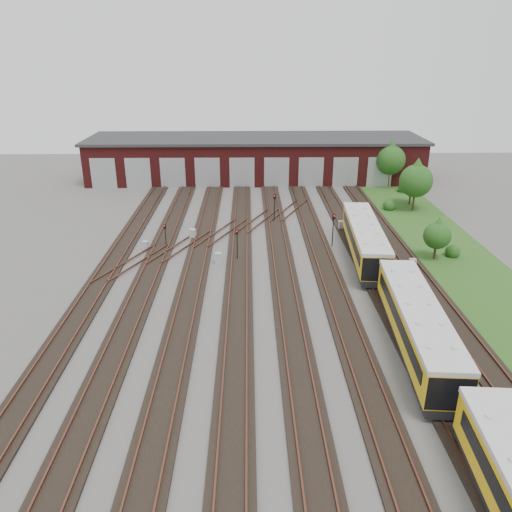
{
  "coord_description": "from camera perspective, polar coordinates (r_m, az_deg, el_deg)",
  "views": [
    {
      "loc": [
        -1.11,
        -37.29,
        18.74
      ],
      "look_at": [
        -0.47,
        3.01,
        2.0
      ],
      "focal_mm": 35.0,
      "sensor_mm": 36.0,
      "label": 1
    }
  ],
  "objects": [
    {
      "name": "bush_0",
      "position": [
        52.14,
        21.58,
        0.68
      ],
      "size": [
        1.43,
        1.43,
        1.43
      ],
      "primitive_type": "sphere",
      "color": "#1D4413",
      "rests_on": "ground"
    },
    {
      "name": "relay_cabinet_4",
      "position": [
        48.0,
        17.44,
        -0.88
      ],
      "size": [
        0.61,
        0.51,
        1.0
      ],
      "primitive_type": "cube",
      "rotation": [
        0.0,
        0.0,
        0.01
      ],
      "color": "#A4A6A9",
      "rests_on": "ground"
    },
    {
      "name": "grass_verge",
      "position": [
        54.69,
        20.73,
        1.02
      ],
      "size": [
        8.0,
        55.0,
        0.05
      ],
      "primitive_type": "cube",
      "color": "#204B19",
      "rests_on": "ground"
    },
    {
      "name": "signal_mast_1",
      "position": [
        51.21,
        -10.33,
        2.63
      ],
      "size": [
        0.25,
        0.24,
        2.49
      ],
      "rotation": [
        0.0,
        0.0,
        -0.4
      ],
      "color": "black",
      "rests_on": "ground"
    },
    {
      "name": "relay_cabinet_3",
      "position": [
        56.7,
        9.71,
        3.46
      ],
      "size": [
        0.62,
        0.52,
        1.02
      ],
      "primitive_type": "cube",
      "rotation": [
        0.0,
        0.0,
        0.02
      ],
      "color": "#A4A6A9",
      "rests_on": "ground"
    },
    {
      "name": "signal_mast_3",
      "position": [
        51.11,
        8.81,
        3.39
      ],
      "size": [
        0.27,
        0.25,
        3.46
      ],
      "rotation": [
        0.0,
        0.0,
        0.13
      ],
      "color": "black",
      "rests_on": "ground"
    },
    {
      "name": "signal_mast_2",
      "position": [
        58.17,
        2.12,
        5.92
      ],
      "size": [
        0.3,
        0.29,
        3.29
      ],
      "rotation": [
        0.0,
        0.0,
        -0.36
      ],
      "color": "black",
      "rests_on": "ground"
    },
    {
      "name": "tree_3",
      "position": [
        50.14,
        20.05,
        2.54
      ],
      "size": [
        2.58,
        2.58,
        4.28
      ],
      "color": "#382719",
      "rests_on": "ground"
    },
    {
      "name": "signal_mast_0",
      "position": [
        47.16,
        -2.17,
        1.74
      ],
      "size": [
        0.26,
        0.24,
        3.14
      ],
      "rotation": [
        0.0,
        0.0,
        -0.18
      ],
      "color": "black",
      "rests_on": "ground"
    },
    {
      "name": "track_network",
      "position": [
        42.23,
        0.46,
        -3.63
      ],
      "size": [
        30.4,
        70.0,
        0.33
      ],
      "color": "black",
      "rests_on": "ground"
    },
    {
      "name": "ground",
      "position": [
        41.75,
        0.71,
        -4.12
      ],
      "size": [
        120.0,
        120.0,
        0.0
      ],
      "primitive_type": "plane",
      "color": "#494644",
      "rests_on": "ground"
    },
    {
      "name": "tree_0",
      "position": [
        75.58,
        15.17,
        10.93
      ],
      "size": [
        4.23,
        4.23,
        7.0
      ],
      "color": "#382719",
      "rests_on": "ground"
    },
    {
      "name": "bush_2",
      "position": [
        74.14,
        16.6,
        7.66
      ],
      "size": [
        1.71,
        1.71,
        1.71
      ],
      "primitive_type": "sphere",
      "color": "#1D4413",
      "rests_on": "ground"
    },
    {
      "name": "metro_train",
      "position": [
        34.95,
        17.9,
        -7.46
      ],
      "size": [
        3.8,
        47.0,
        3.07
      ],
      "rotation": [
        0.0,
        0.0,
        -0.08
      ],
      "color": "black",
      "rests_on": "ground"
    },
    {
      "name": "relay_cabinet_0",
      "position": [
        51.34,
        -12.52,
        1.16
      ],
      "size": [
        0.7,
        0.64,
        0.96
      ],
      "primitive_type": "cube",
      "rotation": [
        0.0,
        0.0,
        -0.32
      ],
      "color": "#A4A6A9",
      "rests_on": "ground"
    },
    {
      "name": "tree_2",
      "position": [
        64.79,
        17.87,
        8.58
      ],
      "size": [
        4.03,
        4.03,
        6.67
      ],
      "color": "#382719",
      "rests_on": "ground"
    },
    {
      "name": "tree_1",
      "position": [
        67.6,
        17.41,
        8.23
      ],
      "size": [
        3.0,
        3.0,
        4.98
      ],
      "color": "#382719",
      "rests_on": "ground"
    },
    {
      "name": "maintenance_shed",
      "position": [
        78.82,
        -0.1,
        11.18
      ],
      "size": [
        51.0,
        12.5,
        6.35
      ],
      "color": "#501414",
      "rests_on": "ground"
    },
    {
      "name": "bush_1",
      "position": [
        65.15,
        15.0,
        5.78
      ],
      "size": [
        1.57,
        1.57,
        1.57
      ],
      "primitive_type": "sphere",
      "color": "#1D4413",
      "rests_on": "ground"
    },
    {
      "name": "relay_cabinet_1",
      "position": [
        53.63,
        -7.24,
        2.52
      ],
      "size": [
        0.77,
        0.7,
        1.07
      ],
      "primitive_type": "cube",
      "rotation": [
        0.0,
        0.0,
        -0.3
      ],
      "color": "#A4A6A9",
      "rests_on": "ground"
    },
    {
      "name": "relay_cabinet_2",
      "position": [
        47.17,
        -4.35,
        -0.23
      ],
      "size": [
        0.68,
        0.59,
        1.05
      ],
      "primitive_type": "cube",
      "rotation": [
        0.0,
        0.0,
        0.11
      ],
      "color": "#A4A6A9",
      "rests_on": "ground"
    }
  ]
}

